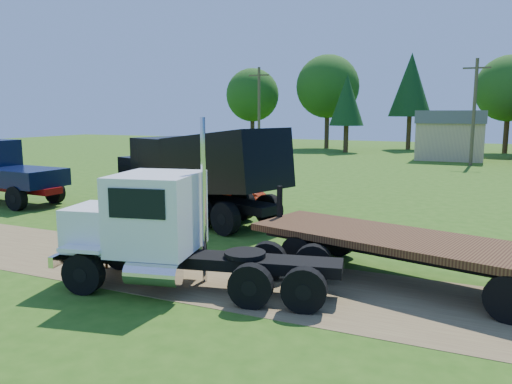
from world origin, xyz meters
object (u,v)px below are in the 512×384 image
at_px(white_semi_tractor, 160,230).
at_px(flatbed_trailer, 409,248).
at_px(spectator_a, 112,238).
at_px(black_dump_truck, 199,169).
at_px(orange_pickup, 207,192).

xyz_separation_m(white_semi_tractor, flatbed_trailer, (5.85, 2.89, -0.54)).
height_order(flatbed_trailer, spectator_a, flatbed_trailer).
distance_m(white_semi_tractor, spectator_a, 2.35).
relative_size(black_dump_truck, spectator_a, 5.14).
xyz_separation_m(orange_pickup, spectator_a, (2.08, -9.07, 0.10)).
bearing_deg(black_dump_truck, orange_pickup, 131.30).
relative_size(orange_pickup, flatbed_trailer, 0.63).
relative_size(white_semi_tractor, black_dump_truck, 0.80).
height_order(orange_pickup, spectator_a, spectator_a).
bearing_deg(orange_pickup, black_dump_truck, -176.34).
distance_m(orange_pickup, flatbed_trailer, 12.20).
bearing_deg(orange_pickup, white_semi_tractor, -175.18).
bearing_deg(spectator_a, flatbed_trailer, -27.76).
bearing_deg(flatbed_trailer, white_semi_tractor, -139.67).
xyz_separation_m(flatbed_trailer, spectator_a, (-8.03, -2.23, -0.05)).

